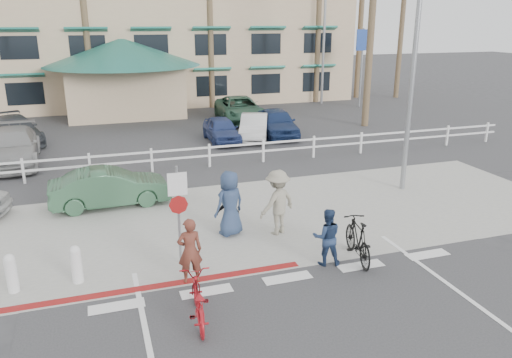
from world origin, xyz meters
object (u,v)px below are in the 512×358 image
object	(u,v)px
bike_black	(358,239)
sign_post	(179,211)
car_white_sedan	(110,187)
bike_red	(198,300)

from	to	relation	value
bike_black	sign_post	bearing A→B (deg)	-5.10
car_white_sedan	bike_black	bearing A→B (deg)	-138.45
sign_post	car_white_sedan	xyz separation A→B (m)	(-1.49, 4.87, -0.81)
sign_post	bike_red	size ratio (longest dim) A/B	1.59
sign_post	bike_red	xyz separation A→B (m)	(-0.12, -2.66, -0.97)
bike_red	bike_black	bearing A→B (deg)	-156.25
sign_post	car_white_sedan	distance (m)	5.16
bike_red	car_white_sedan	distance (m)	7.66
bike_black	car_white_sedan	bearing A→B (deg)	-35.50
bike_red	bike_black	world-z (taller)	bike_black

